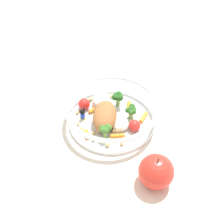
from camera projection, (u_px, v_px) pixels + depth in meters
The scene contains 4 objects.
ground_plane at pixel (117, 123), 0.75m from camera, with size 2.40×2.40×0.00m, color silver.
food_container at pixel (110, 112), 0.74m from camera, with size 0.24×0.24×0.06m.
loose_apple at pixel (156, 171), 0.61m from camera, with size 0.08×0.08×0.09m.
folded_napkin at pixel (46, 92), 0.83m from camera, with size 0.10×0.13×0.01m, color white.
Camera 1 is at (-0.15, -0.48, 0.56)m, focal length 46.43 mm.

